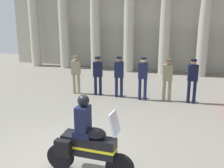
% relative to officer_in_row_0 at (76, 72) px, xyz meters
% --- Properties ---
extents(ground_plane, '(28.00, 28.00, 0.00)m').
position_rel_officer_in_row_0_xyz_m(ground_plane, '(1.94, -5.24, -1.00)').
color(ground_plane, gray).
extents(colonnade_backdrop, '(16.08, 1.46, 7.31)m').
position_rel_officer_in_row_0_xyz_m(colonnade_backdrop, '(1.19, 5.62, 2.95)').
color(colonnade_backdrop, '#A49F91').
rests_on(colonnade_backdrop, ground_plane).
extents(officer_in_row_0, '(0.41, 0.27, 1.69)m').
position_rel_officer_in_row_0_xyz_m(officer_in_row_0, '(0.00, 0.00, 0.00)').
color(officer_in_row_0, gray).
rests_on(officer_in_row_0, ground_plane).
extents(officer_in_row_1, '(0.41, 0.27, 1.68)m').
position_rel_officer_in_row_0_xyz_m(officer_in_row_1, '(0.99, 0.06, -0.01)').
color(officer_in_row_1, black).
rests_on(officer_in_row_1, ground_plane).
extents(officer_in_row_2, '(0.41, 0.27, 1.74)m').
position_rel_officer_in_row_0_xyz_m(officer_in_row_2, '(1.94, 0.03, 0.03)').
color(officer_in_row_2, '#141938').
rests_on(officer_in_row_2, ground_plane).
extents(officer_in_row_3, '(0.41, 0.27, 1.77)m').
position_rel_officer_in_row_0_xyz_m(officer_in_row_3, '(2.96, -0.07, 0.05)').
color(officer_in_row_3, '#191E42').
rests_on(officer_in_row_3, ground_plane).
extents(officer_in_row_4, '(0.41, 0.27, 1.73)m').
position_rel_officer_in_row_0_xyz_m(officer_in_row_4, '(3.94, 0.07, 0.02)').
color(officer_in_row_4, '#847A5B').
rests_on(officer_in_row_4, ground_plane).
extents(officer_in_row_5, '(0.41, 0.27, 1.77)m').
position_rel_officer_in_row_0_xyz_m(officer_in_row_5, '(4.90, 0.07, 0.05)').
color(officer_in_row_5, black).
rests_on(officer_in_row_5, ground_plane).
extents(motorcycle_with_rider, '(2.09, 0.71, 1.90)m').
position_rel_officer_in_row_0_xyz_m(motorcycle_with_rider, '(2.69, -5.73, -0.20)').
color(motorcycle_with_rider, black).
rests_on(motorcycle_with_rider, ground_plane).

